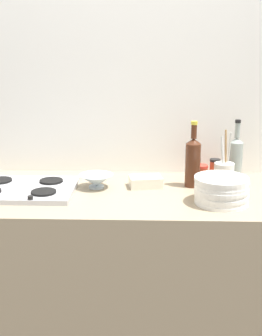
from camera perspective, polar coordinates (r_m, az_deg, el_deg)
The scene contains 11 objects.
counter_block at distance 2.33m, azimuth 0.00°, elevation -13.62°, with size 1.80×0.70×0.90m, color tan.
backsplash_panel at distance 2.44m, azimuth 0.30°, elevation 8.39°, with size 1.90×0.06×2.57m, color white.
stovetop_hob at distance 2.22m, azimuth -13.68°, elevation -2.59°, with size 0.51×0.38×0.04m.
plate_stack at distance 2.03m, azimuth 11.34°, elevation -2.76°, with size 0.24×0.24×0.12m.
wine_bottle_leftmost at distance 2.23m, azimuth 7.81°, elevation 0.87°, with size 0.08×0.08×0.32m.
wine_bottle_mid_left at distance 2.35m, azimuth 13.06°, elevation 1.23°, with size 0.07×0.07×0.32m.
mixing_bowl at distance 2.21m, azimuth -4.39°, elevation -1.58°, with size 0.16×0.16×0.07m.
butter_dish at distance 2.23m, azimuth 1.85°, elevation -1.73°, with size 0.16×0.11×0.05m, color silver.
utensil_crock at distance 2.23m, azimuth 11.62°, elevation -0.84°, with size 0.10×0.10×0.28m.
condiment_jar_front at distance 2.37m, azimuth 8.73°, elevation -0.52°, with size 0.08×0.08×0.08m.
condiment_jar_rear at distance 2.39m, azimuth 10.51°, elevation -0.09°, with size 0.06×0.06×0.10m.
Camera 1 is at (0.07, -2.04, 1.58)m, focal length 48.34 mm.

